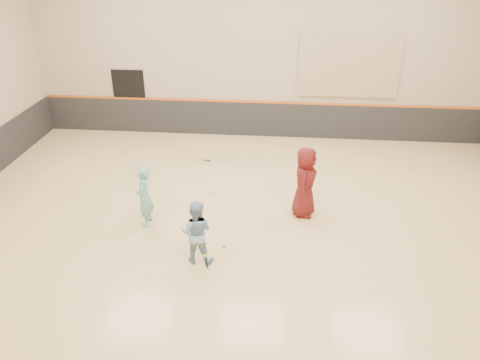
# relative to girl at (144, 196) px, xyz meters

# --- Properties ---
(room) EXTENTS (15.04, 12.04, 6.22)m
(room) POSITION_rel_girl_xyz_m (2.39, -0.11, 0.05)
(room) COLOR tan
(room) RESTS_ON ground
(wainscot_back) EXTENTS (14.90, 0.04, 1.20)m
(wainscot_back) POSITION_rel_girl_xyz_m (2.39, 5.86, -0.17)
(wainscot_back) COLOR #232326
(wainscot_back) RESTS_ON floor
(accent_stripe) EXTENTS (14.90, 0.03, 0.06)m
(accent_stripe) POSITION_rel_girl_xyz_m (2.39, 5.85, 0.45)
(accent_stripe) COLOR #D85914
(accent_stripe) RESTS_ON wall_back
(acoustic_panel) EXTENTS (3.20, 0.08, 2.00)m
(acoustic_panel) POSITION_rel_girl_xyz_m (5.19, 5.84, 1.73)
(acoustic_panel) COLOR tan
(acoustic_panel) RESTS_ON wall_back
(doorway) EXTENTS (1.10, 0.05, 2.20)m
(doorway) POSITION_rel_girl_xyz_m (-2.11, 5.87, 0.33)
(doorway) COLOR black
(doorway) RESTS_ON floor
(girl) EXTENTS (0.37, 0.56, 1.53)m
(girl) POSITION_rel_girl_xyz_m (0.00, 0.00, 0.00)
(girl) COLOR #6CBCB7
(girl) RESTS_ON floor
(instructor) EXTENTS (0.73, 0.59, 1.44)m
(instructor) POSITION_rel_girl_xyz_m (1.46, -1.30, -0.05)
(instructor) COLOR #7EA0C3
(instructor) RESTS_ON floor
(young_man) EXTENTS (0.73, 0.97, 1.79)m
(young_man) POSITION_rel_girl_xyz_m (3.75, 0.82, 0.13)
(young_man) COLOR #5B1516
(young_man) RESTS_ON floor
(held_racket) EXTENTS (0.50, 0.50, 0.50)m
(held_racket) POSITION_rel_girl_xyz_m (1.64, -1.54, -0.29)
(held_racket) COLOR #C6D92F
(held_racket) RESTS_ON instructor
(spare_racket) EXTENTS (0.70, 0.70, 0.13)m
(spare_racket) POSITION_rel_girl_xyz_m (0.66, 3.75, -0.70)
(spare_racket) COLOR #D8E832
(spare_racket) RESTS_ON floor
(ball_under_racket) EXTENTS (0.07, 0.07, 0.07)m
(ball_under_racket) POSITION_rel_girl_xyz_m (1.96, -0.78, -0.73)
(ball_under_racket) COLOR yellow
(ball_under_racket) RESTS_ON floor
(ball_in_hand) EXTENTS (0.07, 0.07, 0.07)m
(ball_in_hand) POSITION_rel_girl_xyz_m (3.86, 0.77, 0.36)
(ball_in_hand) COLOR yellow
(ball_in_hand) RESTS_ON young_man
(ball_beside_spare) EXTENTS (0.07, 0.07, 0.07)m
(ball_beside_spare) POSITION_rel_girl_xyz_m (1.30, 1.65, -0.73)
(ball_beside_spare) COLOR #CCD331
(ball_beside_spare) RESTS_ON floor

